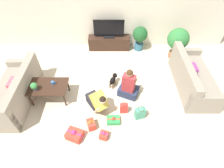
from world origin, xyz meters
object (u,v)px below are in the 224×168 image
Objects in this scene: person_kneeling at (97,101)px; tabletop_plant at (33,86)px; coffee_table at (48,87)px; gift_box_a at (91,125)px; dog at (113,79)px; gift_box_c at (74,135)px; mug at (52,83)px; tv_console at (108,43)px; gift_box_d at (113,120)px; person_sitting at (128,86)px; potted_plant_back_right at (139,36)px; gift_bag_a at (140,113)px; sofa_left at (15,93)px; gift_bag_b at (124,108)px; sofa_right at (191,78)px; gift_box_b at (104,135)px; tv at (108,30)px; potted_plant_corner_right at (177,40)px.

tabletop_plant is (-1.57, 0.24, 0.28)m from person_kneeling.
coffee_table is 3.45× the size of gift_box_a.
gift_box_c is (-0.89, -1.67, -0.11)m from dog.
gift_box_a is 1.71m from tabletop_plant.
gift_box_a is 1.48m from mug.
tv_console is 3.10m from gift_box_d.
person_sitting is 2.19× the size of gift_box_c.
coffee_table is 0.69× the size of tv_console.
potted_plant_back_right is at bearing 41.59° from mug.
coffee_table is 2.71× the size of gift_bag_a.
sofa_left reaches higher than gift_bag_a.
person_kneeling is 6.47× the size of mug.
gift_bag_b is (-0.67, -2.76, -0.38)m from potted_plant_back_right.
coffee_table is at bearing 37.58° from dog.
sofa_left reaches higher than gift_box_a.
sofa_right reaches higher than dog.
sofa_right is at bearing -16.70° from person_kneeling.
person_kneeling reaches higher than gift_box_a.
potted_plant_back_right is 2.36× the size of gift_bag_a.
dog reaches higher than gift_box_a.
mug reaches higher than gift_box_a.
person_kneeling reaches higher than gift_bag_a.
tabletop_plant is at bearing 29.18° from person_sitting.
tv_console is 2.84m from gift_bag_b.
gift_bag_a is at bearing 19.12° from gift_box_c.
gift_box_b is 1.86× the size of mug.
gift_box_a is at bearing 36.53° from gift_box_c.
tv_console reaches higher than gift_box_b.
person_kneeling is 0.60m from gift_box_a.
gift_box_c is 0.98m from gift_box_d.
tv reaches higher than potted_plant_corner_right.
potted_plant_back_right is 1.25m from potted_plant_corner_right.
gift_box_a is 0.66× the size of gift_box_c.
tv_console is 3.08× the size of dog.
tabletop_plant is at bearing -126.66° from tv.
coffee_table is 1.78m from dog.
mug is 0.45m from tabletop_plant.
gift_bag_a is at bearing -15.20° from coffee_table.
tabletop_plant reaches higher than gift_box_d.
gift_box_c is 1.48m from mug.
potted_plant_back_right reaches higher than person_kneeling.
sofa_right is 3.06m from tv.
gift_box_a is 0.87× the size of gift_bag_b.
potted_plant_back_right is at bearing 62.27° from gift_box_c.
gift_bag_b reaches higher than dog.
mug reaches higher than gift_box_b.
person_sitting is at bearing 63.76° from gift_box_b.
gift_box_d is 2.72× the size of mug.
gift_box_a is (-0.94, -1.02, -0.23)m from person_sitting.
tv is 3.58× the size of gift_box_a.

